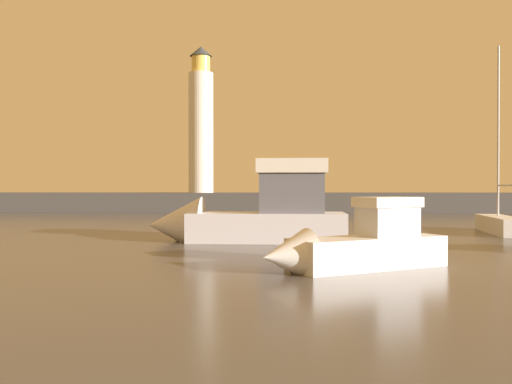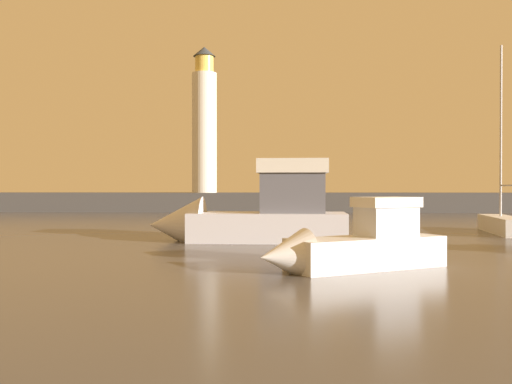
{
  "view_description": "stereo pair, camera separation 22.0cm",
  "coord_description": "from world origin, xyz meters",
  "px_view_note": "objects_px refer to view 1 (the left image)",
  "views": [
    {
      "loc": [
        -0.9,
        -2.86,
        2.5
      ],
      "look_at": [
        -1.51,
        19.28,
        2.3
      ],
      "focal_mm": 39.19,
      "sensor_mm": 36.0,
      "label": 1
    },
    {
      "loc": [
        -0.68,
        -2.86,
        2.5
      ],
      "look_at": [
        -1.51,
        19.28,
        2.3
      ],
      "focal_mm": 39.19,
      "sensor_mm": 36.0,
      "label": 2
    }
  ],
  "objects_px": {
    "sailboat_moored": "(501,223)",
    "motorboat_4": "(352,246)",
    "motorboat_2": "(245,216)",
    "lighthouse": "(201,124)"
  },
  "relations": [
    {
      "from": "motorboat_2",
      "to": "lighthouse",
      "type": "bearing_deg",
      "value": 100.86
    },
    {
      "from": "motorboat_2",
      "to": "sailboat_moored",
      "type": "height_order",
      "value": "sailboat_moored"
    },
    {
      "from": "sailboat_moored",
      "to": "motorboat_4",
      "type": "bearing_deg",
      "value": -126.38
    },
    {
      "from": "motorboat_2",
      "to": "sailboat_moored",
      "type": "relative_size",
      "value": 0.89
    },
    {
      "from": "lighthouse",
      "to": "motorboat_2",
      "type": "distance_m",
      "value": 32.79
    },
    {
      "from": "sailboat_moored",
      "to": "motorboat_2",
      "type": "bearing_deg",
      "value": -160.09
    },
    {
      "from": "motorboat_4",
      "to": "sailboat_moored",
      "type": "relative_size",
      "value": 0.6
    },
    {
      "from": "motorboat_2",
      "to": "motorboat_4",
      "type": "relative_size",
      "value": 1.48
    },
    {
      "from": "motorboat_4",
      "to": "sailboat_moored",
      "type": "bearing_deg",
      "value": 53.62
    },
    {
      "from": "motorboat_2",
      "to": "motorboat_4",
      "type": "bearing_deg",
      "value": -67.2
    }
  ]
}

